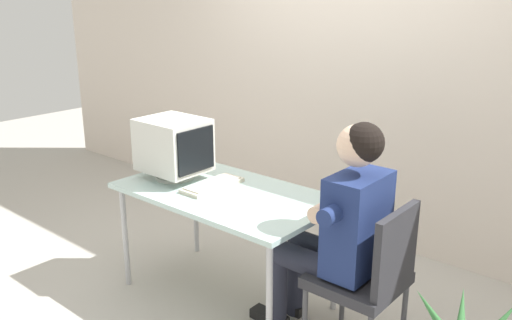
% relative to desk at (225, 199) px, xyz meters
% --- Properties ---
extents(ground_plane, '(12.00, 12.00, 0.00)m').
position_rel_desk_xyz_m(ground_plane, '(0.00, 0.00, -0.68)').
color(ground_plane, '#B2ADA3').
extents(wall_back, '(8.00, 0.10, 3.00)m').
position_rel_desk_xyz_m(wall_back, '(0.30, 1.40, 0.82)').
color(wall_back, beige).
rests_on(wall_back, ground_plane).
extents(desk, '(1.35, 0.76, 0.73)m').
position_rel_desk_xyz_m(desk, '(0.00, 0.00, 0.00)').
color(desk, '#B7B7BC').
rests_on(desk, ground_plane).
extents(crt_monitor, '(0.42, 0.35, 0.40)m').
position_rel_desk_xyz_m(crt_monitor, '(-0.42, -0.04, 0.27)').
color(crt_monitor, silver).
rests_on(crt_monitor, desk).
extents(keyboard, '(0.16, 0.42, 0.03)m').
position_rel_desk_xyz_m(keyboard, '(-0.11, -0.00, 0.07)').
color(keyboard, beige).
rests_on(keyboard, desk).
extents(office_chair, '(0.45, 0.45, 0.89)m').
position_rel_desk_xyz_m(office_chair, '(0.99, 0.04, -0.18)').
color(office_chair, '#4C4C51').
rests_on(office_chair, ground_plane).
extents(person_seated, '(0.73, 0.58, 1.29)m').
position_rel_desk_xyz_m(person_seated, '(0.79, 0.04, 0.04)').
color(person_seated, navy).
rests_on(person_seated, ground_plane).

